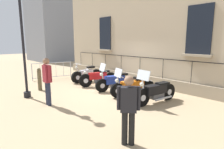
# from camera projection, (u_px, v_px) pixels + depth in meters

# --- Properties ---
(ground_plane) EXTENTS (60.00, 60.00, 0.00)m
(ground_plane) POSITION_uv_depth(u_px,v_px,m) (114.00, 90.00, 9.05)
(ground_plane) COLOR tan
(building_facade) EXTENTS (0.82, 13.51, 7.46)m
(building_facade) POSITION_uv_depth(u_px,v_px,m) (146.00, 16.00, 9.99)
(building_facade) COLOR tan
(building_facade) RESTS_ON ground_plane
(motorcycle_silver) EXTENTS (1.97, 0.64, 1.10)m
(motorcycle_silver) POSITION_uv_depth(u_px,v_px,m) (87.00, 75.00, 10.87)
(motorcycle_silver) COLOR black
(motorcycle_silver) RESTS_ON ground_plane
(motorcycle_red) EXTENTS (1.96, 0.94, 0.97)m
(motorcycle_red) POSITION_uv_depth(u_px,v_px,m) (98.00, 78.00, 9.86)
(motorcycle_red) COLOR black
(motorcycle_red) RESTS_ON ground_plane
(motorcycle_blue) EXTENTS (2.01, 0.89, 1.35)m
(motorcycle_blue) POSITION_uv_depth(u_px,v_px,m) (115.00, 82.00, 8.97)
(motorcycle_blue) COLOR black
(motorcycle_blue) RESTS_ON ground_plane
(motorcycle_orange) EXTENTS (2.09, 0.99, 1.25)m
(motorcycle_orange) POSITION_uv_depth(u_px,v_px,m) (133.00, 86.00, 8.12)
(motorcycle_orange) COLOR black
(motorcycle_orange) RESTS_ON ground_plane
(motorcycle_black) EXTENTS (2.10, 0.80, 1.33)m
(motorcycle_black) POSITION_uv_depth(u_px,v_px,m) (156.00, 92.00, 7.18)
(motorcycle_black) COLOR black
(motorcycle_black) RESTS_ON ground_plane
(lamppost) EXTENTS (0.29, 0.99, 4.95)m
(lamppost) POSITION_uv_depth(u_px,v_px,m) (21.00, 24.00, 7.44)
(lamppost) COLOR black
(lamppost) RESTS_ON ground_plane
(crowd_barrier) EXTENTS (2.29, 0.64, 1.05)m
(crowd_barrier) POSITION_uv_depth(u_px,v_px,m) (52.00, 70.00, 11.61)
(crowd_barrier) COLOR #B7B7BF
(crowd_barrier) RESTS_ON ground_plane
(bollard) EXTENTS (0.18, 0.18, 1.09)m
(bollard) POSITION_uv_depth(u_px,v_px,m) (40.00, 79.00, 9.01)
(bollard) COLOR brown
(bollard) RESTS_ON ground_plane
(pedestrian_standing) EXTENTS (0.41, 0.41, 1.62)m
(pedestrian_standing) POSITION_uv_depth(u_px,v_px,m) (128.00, 107.00, 4.20)
(pedestrian_standing) COLOR black
(pedestrian_standing) RESTS_ON ground_plane
(pedestrian_walking) EXTENTS (0.24, 0.53, 1.76)m
(pedestrian_walking) POSITION_uv_depth(u_px,v_px,m) (47.00, 79.00, 6.85)
(pedestrian_walking) COLOR #23283D
(pedestrian_walking) RESTS_ON ground_plane
(distant_building) EXTENTS (5.58, 5.58, 9.31)m
(distant_building) POSITION_uv_depth(u_px,v_px,m) (56.00, 21.00, 22.43)
(distant_building) COLOR gray
(distant_building) RESTS_ON ground_plane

